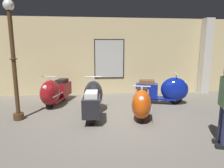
{
  "coord_description": "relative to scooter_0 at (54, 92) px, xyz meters",
  "views": [
    {
      "loc": [
        -0.63,
        -5.15,
        1.98
      ],
      "look_at": [
        0.04,
        1.15,
        0.81
      ],
      "focal_mm": 31.4,
      "sensor_mm": 36.0,
      "label": 1
    }
  ],
  "objects": [
    {
      "name": "showroom_back_wall",
      "position": [
        2.05,
        1.71,
        1.11
      ],
      "size": [
        18.0,
        0.63,
        3.22
      ],
      "color": "#CCB784",
      "rests_on": "ground"
    },
    {
      "name": "scooter_0",
      "position": [
        0.0,
        0.0,
        0.0
      ],
      "size": [
        0.97,
        1.85,
        1.09
      ],
      "rotation": [
        0.0,
        0.0,
        -1.85
      ],
      "color": "black",
      "rests_on": "ground"
    },
    {
      "name": "scooter_2",
      "position": [
        2.67,
        -1.53,
        -0.04
      ],
      "size": [
        0.9,
        1.72,
        1.01
      ],
      "rotation": [
        0.0,
        0.0,
        -1.84
      ],
      "color": "black",
      "rests_on": "ground"
    },
    {
      "name": "scooter_3",
      "position": [
        3.9,
        -0.18,
        0.01
      ],
      "size": [
        1.88,
        1.01,
        1.11
      ],
      "rotation": [
        0.0,
        0.0,
        -0.29
      ],
      "color": "black",
      "rests_on": "ground"
    },
    {
      "name": "lamppost",
      "position": [
        -0.78,
        -1.25,
        1.2
      ],
      "size": [
        0.28,
        0.28,
        3.19
      ],
      "color": "#472D19",
      "rests_on": "ground"
    },
    {
      "name": "scooter_1",
      "position": [
        1.31,
        -1.07,
        0.02
      ],
      "size": [
        0.65,
        1.86,
        1.12
      ],
      "rotation": [
        0.0,
        0.0,
        1.51
      ],
      "color": "black",
      "rests_on": "ground"
    },
    {
      "name": "ground_plane",
      "position": [
        1.9,
        -1.59,
        -0.5
      ],
      "size": [
        60.0,
        60.0,
        0.0
      ],
      "primitive_type": "plane",
      "color": "slate"
    }
  ]
}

